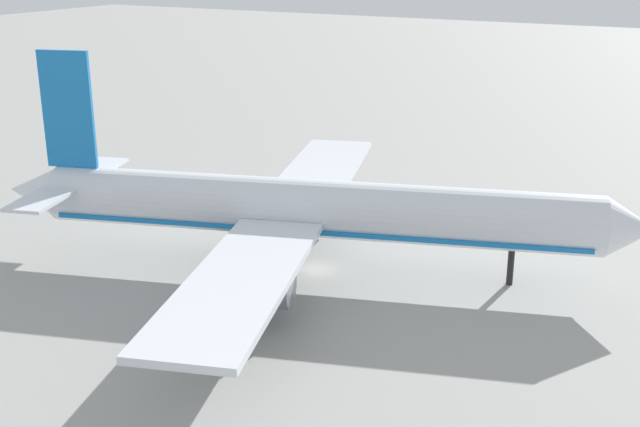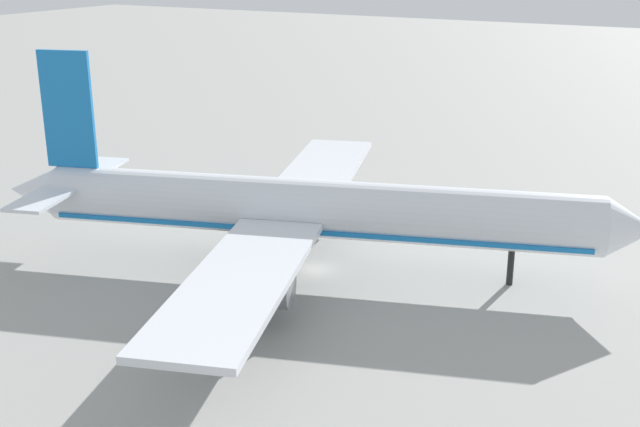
{
  "view_description": "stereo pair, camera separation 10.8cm",
  "coord_description": "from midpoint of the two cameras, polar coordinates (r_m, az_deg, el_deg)",
  "views": [
    {
      "loc": [
        39.65,
        -72.74,
        34.69
      ],
      "look_at": [
        -0.11,
        1.29,
        6.19
      ],
      "focal_mm": 44.88,
      "sensor_mm": 36.0,
      "label": 1
    },
    {
      "loc": [
        39.75,
        -72.68,
        34.69
      ],
      "look_at": [
        -0.11,
        1.29,
        6.19
      ],
      "focal_mm": 44.88,
      "sensor_mm": 36.0,
      "label": 2
    }
  ],
  "objects": [
    {
      "name": "ground_plane",
      "position": [
        89.81,
        -0.3,
        -3.99
      ],
      "size": [
        600.0,
        600.0,
        0.0
      ],
      "primitive_type": "plane",
      "color": "#9E9E99"
    },
    {
      "name": "airliner",
      "position": [
        87.49,
        -1.16,
        0.27
      ],
      "size": [
        70.74,
        67.89,
        23.58
      ],
      "color": "silver",
      "rests_on": "ground"
    },
    {
      "name": "traffic_cone_0",
      "position": [
        114.33,
        19.18,
        0.14
      ],
      "size": [
        0.36,
        0.36,
        0.55
      ],
      "primitive_type": "cone",
      "color": "orange",
      "rests_on": "ground"
    }
  ]
}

